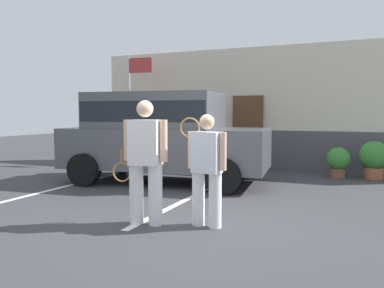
# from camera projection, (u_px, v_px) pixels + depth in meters

# --- Properties ---
(ground_plane) EXTENTS (40.00, 40.00, 0.00)m
(ground_plane) POSITION_uv_depth(u_px,v_px,m) (181.00, 222.00, 5.73)
(ground_plane) COLOR #38383A
(parking_stripe_0) EXTENTS (0.12, 4.40, 0.01)m
(parking_stripe_0) POSITION_uv_depth(u_px,v_px,m) (64.00, 187.00, 8.47)
(parking_stripe_0) COLOR silver
(parking_stripe_0) RESTS_ON ground_plane
(parking_stripe_1) EXTENTS (0.12, 4.40, 0.01)m
(parking_stripe_1) POSITION_uv_depth(u_px,v_px,m) (189.00, 198.00, 7.31)
(parking_stripe_1) COLOR silver
(parking_stripe_1) RESTS_ON ground_plane
(house_frontage) EXTENTS (10.79, 0.40, 3.50)m
(house_frontage) POSITION_uv_depth(u_px,v_px,m) (271.00, 111.00, 11.32)
(house_frontage) COLOR beige
(house_frontage) RESTS_ON ground_plane
(parked_suv) EXTENTS (4.78, 2.57, 2.05)m
(parked_suv) POSITION_uv_depth(u_px,v_px,m) (161.00, 133.00, 8.97)
(parked_suv) COLOR #4C4F54
(parked_suv) RESTS_ON ground_plane
(tennis_player_man) EXTENTS (0.91, 0.33, 1.77)m
(tennis_player_man) POSITION_uv_depth(u_px,v_px,m) (145.00, 161.00, 5.56)
(tennis_player_man) COLOR white
(tennis_player_man) RESTS_ON ground_plane
(tennis_player_woman) EXTENTS (0.73, 0.28, 1.58)m
(tennis_player_woman) POSITION_uv_depth(u_px,v_px,m) (206.00, 168.00, 5.45)
(tennis_player_woman) COLOR white
(tennis_player_woman) RESTS_ON ground_plane
(potted_plant_by_porch) EXTENTS (0.57, 0.57, 0.75)m
(potted_plant_by_porch) POSITION_uv_depth(u_px,v_px,m) (338.00, 161.00, 9.66)
(potted_plant_by_porch) COLOR brown
(potted_plant_by_porch) RESTS_ON ground_plane
(potted_plant_secondary) EXTENTS (0.70, 0.70, 0.92)m
(potted_plant_secondary) POSITION_uv_depth(u_px,v_px,m) (374.00, 158.00, 9.47)
(potted_plant_secondary) COLOR #9E5638
(potted_plant_secondary) RESTS_ON ground_plane
(flag_pole) EXTENTS (0.80, 0.11, 3.32)m
(flag_pole) POSITION_uv_depth(u_px,v_px,m) (134.00, 91.00, 12.04)
(flag_pole) COLOR silver
(flag_pole) RESTS_ON ground_plane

